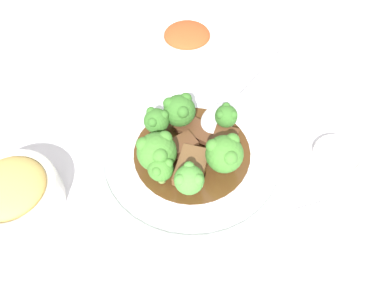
{
  "coord_description": "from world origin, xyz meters",
  "views": [
    {
      "loc": [
        0.28,
        -0.1,
        0.45
      ],
      "look_at": [
        0.0,
        0.0,
        0.03
      ],
      "focal_mm": 35.0,
      "sensor_mm": 36.0,
      "label": 1
    }
  ],
  "objects": [
    {
      "name": "beef_strip_0",
      "position": [
        -0.02,
        0.02,
        0.02
      ],
      "size": [
        0.08,
        0.07,
        0.01
      ],
      "color": "#56331E",
      "rests_on": "main_plate"
    },
    {
      "name": "sauce_dish",
      "position": [
        0.07,
        0.2,
        0.01
      ],
      "size": [
        0.07,
        0.07,
        0.01
      ],
      "color": "white",
      "rests_on": "ground_plane"
    },
    {
      "name": "broccoli_floret_5",
      "position": [
        0.03,
        -0.05,
        0.05
      ],
      "size": [
        0.03,
        0.03,
        0.05
      ],
      "color": "#7FA84C",
      "rests_on": "main_plate"
    },
    {
      "name": "beef_strip_1",
      "position": [
        0.03,
        -0.01,
        0.03
      ],
      "size": [
        0.07,
        0.06,
        0.02
      ],
      "color": "brown",
      "rests_on": "main_plate"
    },
    {
      "name": "beef_strip_3",
      "position": [
        -0.01,
        -0.02,
        0.03
      ],
      "size": [
        0.04,
        0.07,
        0.01
      ],
      "color": "#56331E",
      "rests_on": "main_plate"
    },
    {
      "name": "side_bowl_kimchi",
      "position": [
        -0.22,
        0.07,
        0.02
      ],
      "size": [
        0.1,
        0.1,
        0.05
      ],
      "color": "white",
      "rests_on": "ground_plane"
    },
    {
      "name": "main_plate",
      "position": [
        0.0,
        0.0,
        0.01
      ],
      "size": [
        0.27,
        0.27,
        0.02
      ],
      "color": "white",
      "rests_on": "ground_plane"
    },
    {
      "name": "serving_spoon",
      "position": [
        -0.04,
        0.07,
        0.03
      ],
      "size": [
        0.15,
        0.21,
        0.01
      ],
      "color": "silver",
      "rests_on": "main_plate"
    },
    {
      "name": "ground_plane",
      "position": [
        0.0,
        0.0,
        0.0
      ],
      "size": [
        4.0,
        4.0,
        0.0
      ],
      "primitive_type": "plane",
      "color": "silver"
    },
    {
      "name": "broccoli_floret_1",
      "position": [
        -0.02,
        0.06,
        0.04
      ],
      "size": [
        0.03,
        0.03,
        0.04
      ],
      "color": "#7FA84C",
      "rests_on": "main_plate"
    },
    {
      "name": "side_bowl_appetizer",
      "position": [
        -0.01,
        -0.24,
        0.03
      ],
      "size": [
        0.12,
        0.12,
        0.06
      ],
      "color": "white",
      "rests_on": "ground_plane"
    },
    {
      "name": "beef_strip_2",
      "position": [
        0.01,
        0.05,
        0.03
      ],
      "size": [
        0.06,
        0.05,
        0.02
      ],
      "color": "#56331E",
      "rests_on": "main_plate"
    },
    {
      "name": "broccoli_floret_4",
      "position": [
        0.06,
        -0.03,
        0.04
      ],
      "size": [
        0.04,
        0.04,
        0.04
      ],
      "color": "#8EB756",
      "rests_on": "main_plate"
    },
    {
      "name": "broccoli_floret_2",
      "position": [
        -0.04,
        -0.04,
        0.05
      ],
      "size": [
        0.04,
        0.04,
        0.05
      ],
      "color": "#7FA84C",
      "rests_on": "main_plate"
    },
    {
      "name": "broccoli_floret_3",
      "position": [
        0.01,
        -0.05,
        0.05
      ],
      "size": [
        0.05,
        0.05,
        0.06
      ],
      "color": "#8EB756",
      "rests_on": "main_plate"
    },
    {
      "name": "broccoli_floret_0",
      "position": [
        0.04,
        0.03,
        0.05
      ],
      "size": [
        0.05,
        0.05,
        0.06
      ],
      "color": "#8EB756",
      "rests_on": "main_plate"
    },
    {
      "name": "paper_napkin",
      "position": [
        0.18,
        0.09,
        0.0
      ],
      "size": [
        0.11,
        0.1,
        0.01
      ],
      "color": "silver",
      "rests_on": "ground_plane"
    },
    {
      "name": "broccoli_floret_6",
      "position": [
        -0.05,
        -0.0,
        0.05
      ],
      "size": [
        0.05,
        0.05,
        0.05
      ],
      "color": "#7FA84C",
      "rests_on": "main_plate"
    }
  ]
}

